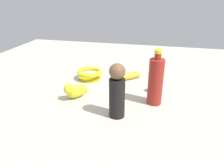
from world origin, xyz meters
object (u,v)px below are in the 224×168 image
Objects in this scene: cat_figurine at (75,90)px; bowl at (90,73)px; person_figure_adult at (117,91)px; bottle_tall at (156,81)px; nail_polish_jar at (154,88)px; banana at (130,76)px.

bowl is (-0.23, -0.01, -0.00)m from cat_figurine.
cat_figurine is at bearing -116.64° from person_figure_adult.
cat_figurine is at bearing -85.21° from bottle_tall.
nail_polish_jar is (-0.25, 0.13, -0.09)m from person_figure_adult.
bowl is (-0.20, -0.36, -0.07)m from bottle_tall.
nail_polish_jar is 0.19m from banana.
nail_polish_jar is 0.18× the size of bottle_tall.
banana is at bearing -149.29° from bottle_tall.
nail_polish_jar reaches higher than banana.
bottle_tall is at bearing 135.55° from person_figure_adult.
person_figure_adult is 1.56× the size of bowl.
banana is 0.34m from cat_figurine.
cat_figurine is (-0.11, -0.22, -0.07)m from person_figure_adult.
nail_polish_jar is at bearing 112.49° from cat_figurine.
bowl is (-0.09, -0.35, 0.01)m from nail_polish_jar.
nail_polish_jar is 0.36m from bowl.
bowl reaches higher than nail_polish_jar.
person_figure_adult is 0.25m from cat_figurine.
bowl is at bearing -28.36° from banana.
cat_figurine is at bearing -67.51° from nail_polish_jar.
person_figure_adult is at bearing 51.06° from banana.
cat_figurine reaches higher than bowl.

